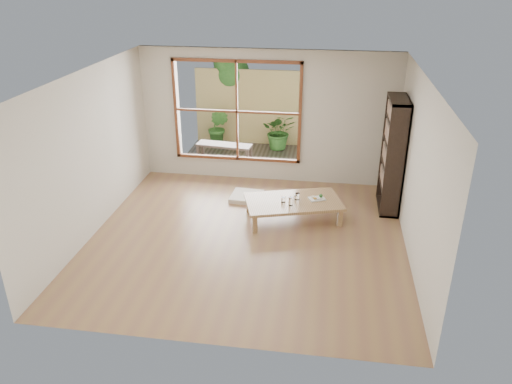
{
  "coord_description": "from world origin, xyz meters",
  "views": [
    {
      "loc": [
        1.19,
        -6.89,
        4.05
      ],
      "look_at": [
        0.05,
        0.59,
        0.55
      ],
      "focal_mm": 35.0,
      "sensor_mm": 36.0,
      "label": 1
    }
  ],
  "objects_px": {
    "low_table": "(293,203)",
    "garden_bench": "(224,147)",
    "food_tray": "(318,198)",
    "bookshelf": "(393,155)"
  },
  "relations": [
    {
      "from": "low_table",
      "to": "garden_bench",
      "type": "distance_m",
      "value": 3.04
    },
    {
      "from": "food_tray",
      "to": "garden_bench",
      "type": "relative_size",
      "value": 0.26
    },
    {
      "from": "bookshelf",
      "to": "low_table",
      "type": "bearing_deg",
      "value": -156.43
    },
    {
      "from": "bookshelf",
      "to": "garden_bench",
      "type": "relative_size",
      "value": 1.61
    },
    {
      "from": "bookshelf",
      "to": "food_tray",
      "type": "bearing_deg",
      "value": -154.46
    },
    {
      "from": "bookshelf",
      "to": "food_tray",
      "type": "xyz_separation_m",
      "value": [
        -1.24,
        -0.59,
        -0.63
      ]
    },
    {
      "from": "low_table",
      "to": "bookshelf",
      "type": "bearing_deg",
      "value": 6.58
    },
    {
      "from": "bookshelf",
      "to": "food_tray",
      "type": "relative_size",
      "value": 6.27
    },
    {
      "from": "low_table",
      "to": "garden_bench",
      "type": "xyz_separation_m",
      "value": [
        -1.73,
        2.5,
        0.04
      ]
    },
    {
      "from": "food_tray",
      "to": "garden_bench",
      "type": "xyz_separation_m",
      "value": [
        -2.14,
        2.37,
        -0.02
      ]
    }
  ]
}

